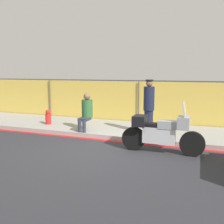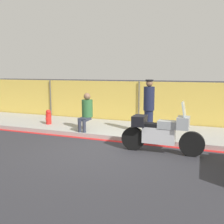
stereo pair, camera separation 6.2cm
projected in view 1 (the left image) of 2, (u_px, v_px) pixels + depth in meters
The scene contains 8 objects.
ground_plane at pixel (103, 150), 7.71m from camera, with size 120.00×120.00×0.00m, color #2D2D33.
sidewalk at pixel (129, 130), 10.06m from camera, with size 33.05×2.75×0.15m.
curb_paint_stripe at pixel (116, 141), 8.71m from camera, with size 33.05×0.18×0.01m.
storefront_fence at pixel (139, 103), 11.28m from camera, with size 31.39×0.16×1.88m.
motorcycle at pixel (161, 132), 7.41m from camera, with size 2.35×0.50×1.50m.
officer_standing at pixel (149, 106), 9.05m from camera, with size 0.37×0.37×1.88m.
person_seated_on_curb at pixel (86, 110), 9.58m from camera, with size 0.40×0.71×1.37m.
fire_hydrant at pixel (48, 117), 10.74m from camera, with size 0.23×0.28×0.60m.
Camera 1 is at (2.87, -6.87, 2.31)m, focal length 42.00 mm.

